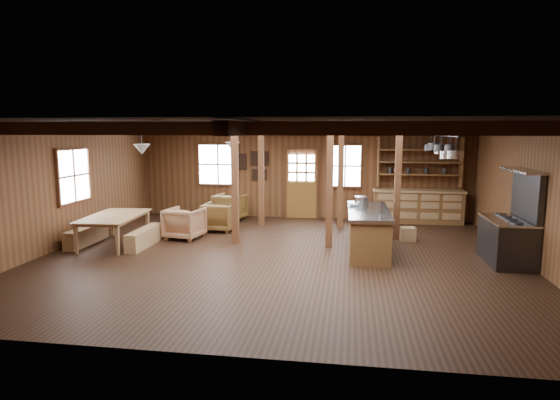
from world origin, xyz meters
name	(u,v)px	position (x,y,z in m)	size (l,w,h in m)	color
room	(279,191)	(0.00, 0.00, 1.40)	(10.04, 9.04, 2.84)	black
ceiling_joists	(281,129)	(0.00, 0.18, 2.68)	(9.80, 8.82, 0.18)	black
timber_posts	(312,181)	(0.52, 2.08, 1.40)	(3.95, 2.35, 2.80)	#442513
back_door	(301,189)	(0.00, 4.45, 0.88)	(1.02, 0.08, 2.15)	brown
window_back_left	(218,165)	(-2.60, 4.46, 1.60)	(1.32, 0.06, 1.32)	white
window_back_right	(345,166)	(1.30, 4.46, 1.60)	(1.02, 0.06, 1.32)	white
window_left	(73,176)	(-4.96, 0.50, 1.60)	(0.14, 1.24, 1.32)	white
notice_boards	(253,164)	(-1.50, 4.46, 1.64)	(1.08, 0.03, 0.90)	white
back_counter	(418,202)	(3.40, 4.20, 0.60)	(2.55, 0.60, 2.45)	brown
pendant_lamps	(191,148)	(-2.25, 1.00, 2.25)	(1.86, 2.36, 0.66)	#303032
pot_rack	(441,149)	(3.26, 0.27, 2.28)	(0.34, 3.00, 0.45)	#303032
kitchen_island	(368,231)	(1.87, 0.64, 0.48)	(0.92, 2.51, 1.20)	brown
step_stool	(408,234)	(2.86, 1.80, 0.17)	(0.38, 0.27, 0.34)	#9A6A46
commercial_range	(510,233)	(4.65, 0.18, 0.62)	(0.79, 1.54, 1.90)	#303032
dining_table	(116,230)	(-3.90, 0.39, 0.35)	(2.00, 1.12, 0.70)	olive
bench_wall	(87,235)	(-4.65, 0.39, 0.21)	(0.28, 1.50, 0.41)	#9A6A46
bench_aisle	(144,237)	(-3.21, 0.39, 0.20)	(0.28, 1.49, 0.41)	#9A6A46
armchair_a	(219,217)	(-1.96, 2.27, 0.37)	(0.80, 0.82, 0.75)	brown
armchair_b	(230,207)	(-2.06, 3.80, 0.39)	(0.83, 0.85, 0.77)	brown
armchair_c	(185,223)	(-2.56, 1.26, 0.38)	(0.82, 0.85, 0.77)	#996545
counter_pot	(362,201)	(1.73, 1.32, 1.04)	(0.32, 0.32, 0.19)	#B6B7BD
bowl	(353,205)	(1.54, 1.08, 0.97)	(0.25, 0.25, 0.06)	silver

